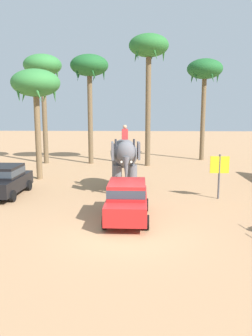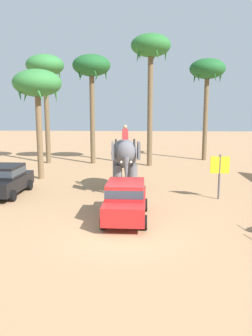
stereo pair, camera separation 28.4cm
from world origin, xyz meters
TOP-DOWN VIEW (x-y plane):
  - ground_plane at (0.00, 0.00)m, footprint 120.00×120.00m
  - car_sedan_foreground at (0.05, 1.58)m, footprint 1.92×4.12m
  - car_parked_far_side at (-6.79, 5.51)m, footprint 1.95×4.14m
  - elephant_with_mahout at (-0.28, 7.17)m, footprint 1.90×3.95m
  - palm_tree_behind_elephant at (-3.60, 16.97)m, footprint 3.20×3.20m
  - palm_tree_near_hut at (1.34, 16.00)m, footprint 3.20×3.20m
  - palm_tree_left_of_road at (-7.57, 16.98)m, footprint 3.20×3.20m
  - palm_tree_far_back at (-6.22, 10.15)m, footprint 3.20×3.20m
  - palm_tree_leaning_seaward at (6.50, 19.46)m, footprint 3.20×3.20m
  - signboard_yellow at (4.84, 5.27)m, footprint 1.00×0.10m

SIDE VIEW (x-z plane):
  - ground_plane at x=0.00m, z-range 0.00..0.00m
  - car_sedan_foreground at x=0.05m, z-range 0.08..1.78m
  - car_parked_far_side at x=-6.79m, z-range 0.08..1.78m
  - signboard_yellow at x=4.84m, z-range 0.49..2.89m
  - elephant_with_mahout at x=-0.28m, z-range 0.05..3.93m
  - palm_tree_far_back at x=-6.22m, z-range 2.58..9.92m
  - palm_tree_leaning_seaward at x=6.50m, z-range 3.38..12.56m
  - palm_tree_behind_elephant at x=-3.60m, z-range 3.40..12.65m
  - palm_tree_left_of_road at x=-7.57m, z-range 3.42..12.69m
  - palm_tree_near_hut at x=1.34m, z-range 3.97..14.61m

